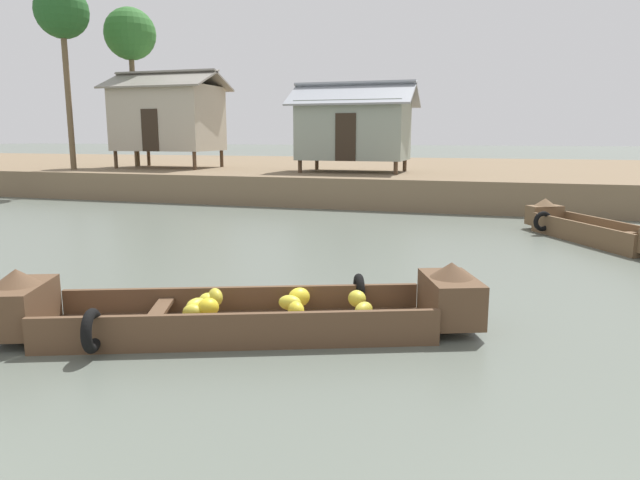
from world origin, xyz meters
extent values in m
plane|color=#596056|center=(0.00, 10.00, 0.00)|extent=(300.00, 300.00, 0.00)
cube|color=#756047|center=(0.00, 27.88, 0.54)|extent=(160.00, 20.00, 1.07)
cube|color=brown|center=(0.73, 5.46, 0.06)|extent=(5.01, 2.94, 0.12)
cube|color=brown|center=(0.52, 6.03, 0.29)|extent=(4.58, 1.81, 0.33)
cube|color=brown|center=(0.94, 4.90, 0.29)|extent=(4.58, 1.81, 0.33)
cube|color=brown|center=(3.30, 6.44, 0.41)|extent=(0.97, 1.24, 0.57)
cone|color=brown|center=(3.30, 6.44, 0.79)|extent=(0.72, 0.72, 0.20)
cube|color=brown|center=(-1.84, 4.48, 0.41)|extent=(0.97, 1.24, 0.57)
cone|color=brown|center=(-1.84, 4.48, 0.79)|extent=(0.72, 0.72, 0.20)
cube|color=brown|center=(-0.24, 5.09, 0.30)|extent=(0.60, 1.15, 0.05)
torus|color=black|center=(2.00, 6.72, 0.32)|extent=(0.30, 0.53, 0.52)
torus|color=black|center=(-0.54, 4.21, 0.32)|extent=(0.30, 0.53, 0.52)
ellipsoid|color=yellow|center=(1.32, 6.07, 0.36)|extent=(0.39, 0.40, 0.26)
ellipsoid|color=gold|center=(0.28, 5.05, 0.37)|extent=(0.29, 0.25, 0.19)
ellipsoid|color=yellow|center=(0.22, 5.55, 0.36)|extent=(0.27, 0.28, 0.20)
ellipsoid|color=yellow|center=(1.28, 5.81, 0.35)|extent=(0.32, 0.23, 0.20)
ellipsoid|color=yellow|center=(1.50, 5.43, 0.38)|extent=(0.31, 0.32, 0.23)
ellipsoid|color=gold|center=(2.26, 5.86, 0.33)|extent=(0.27, 0.35, 0.21)
ellipsoid|color=yellow|center=(0.23, 5.22, 0.39)|extent=(0.26, 0.35, 0.19)
ellipsoid|color=gold|center=(0.31, 5.60, 0.41)|extent=(0.34, 0.35, 0.23)
ellipsoid|color=yellow|center=(0.44, 5.16, 0.40)|extent=(0.36, 0.37, 0.24)
ellipsoid|color=yellow|center=(2.08, 6.25, 0.35)|extent=(0.35, 0.36, 0.23)
cube|color=brown|center=(6.17, 13.80, 0.06)|extent=(2.73, 3.65, 0.12)
cube|color=brown|center=(5.75, 13.55, 0.31)|extent=(1.88, 3.16, 0.38)
cube|color=brown|center=(6.60, 14.04, 0.31)|extent=(1.88, 3.16, 0.38)
cube|color=brown|center=(5.15, 15.56, 0.38)|extent=(1.02, 0.86, 0.52)
cone|color=brown|center=(5.15, 15.56, 0.74)|extent=(0.77, 0.77, 0.20)
cube|color=brown|center=(6.56, 13.13, 0.33)|extent=(0.93, 0.65, 0.05)
torus|color=black|center=(5.03, 14.54, 0.35)|extent=(0.51, 0.36, 0.52)
cylinder|color=#4C3826|center=(-12.50, 20.93, 1.46)|extent=(0.16, 0.16, 0.78)
cylinder|color=#4C3826|center=(-8.54, 20.93, 1.46)|extent=(0.16, 0.16, 0.78)
cylinder|color=#4C3826|center=(-12.50, 23.49, 1.46)|extent=(0.16, 0.16, 0.78)
cylinder|color=#4C3826|center=(-8.54, 23.49, 1.46)|extent=(0.16, 0.16, 0.78)
cube|color=#B2A893|center=(-10.52, 22.21, 3.29)|extent=(4.36, 2.96, 2.86)
cube|color=#2D2319|center=(-10.52, 20.71, 2.75)|extent=(0.80, 0.04, 1.80)
cube|color=gray|center=(-10.52, 21.47, 4.96)|extent=(5.06, 1.97, 0.85)
cube|color=gray|center=(-10.52, 22.95, 4.96)|extent=(5.06, 1.97, 0.85)
cylinder|color=#4C3826|center=(-3.63, 20.55, 1.32)|extent=(0.16, 0.16, 0.49)
cylinder|color=#4C3826|center=(0.20, 20.55, 1.32)|extent=(0.16, 0.16, 0.49)
cylinder|color=#4C3826|center=(-3.63, 22.81, 1.32)|extent=(0.16, 0.16, 0.49)
cylinder|color=#4C3826|center=(0.20, 22.81, 1.32)|extent=(0.16, 0.16, 0.49)
cube|color=gray|center=(-1.72, 21.68, 2.72)|extent=(4.23, 2.66, 2.31)
cube|color=#2D2319|center=(-1.72, 20.33, 2.46)|extent=(0.80, 0.04, 1.80)
cube|color=#9399A0|center=(-1.72, 21.02, 4.15)|extent=(4.93, 1.81, 0.98)
cube|color=#9399A0|center=(-1.72, 22.35, 4.15)|extent=(4.93, 1.81, 0.98)
cylinder|color=brown|center=(-12.61, 22.71, 3.91)|extent=(0.24, 0.24, 5.67)
sphere|color=#2D6628|center=(-12.61, 22.71, 7.15)|extent=(2.34, 2.34, 2.34)
cylinder|color=brown|center=(-13.74, 19.67, 4.14)|extent=(0.24, 0.24, 6.13)
sphere|color=#235623|center=(-13.74, 19.67, 7.60)|extent=(2.19, 2.19, 2.19)
camera|label=1|loc=(3.76, -0.94, 2.51)|focal=31.85mm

